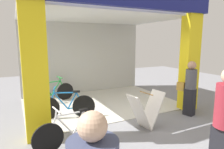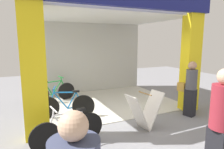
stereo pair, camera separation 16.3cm
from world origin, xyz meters
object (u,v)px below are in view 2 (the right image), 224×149
pedestrian_0 (221,125)px  bicycle_parked_0 (69,130)px  bicycle_inside_1 (53,92)px  bicycle_inside_0 (66,106)px  sandwich_board_sign (144,111)px  pedestrian_1 (190,88)px

pedestrian_0 → bicycle_parked_0: bearing=132.0°
pedestrian_0 → bicycle_inside_1: bearing=107.3°
bicycle_inside_0 → bicycle_inside_1: bicycle_inside_0 is taller
bicycle_inside_0 → pedestrian_0: (1.55, -3.59, 0.57)m
sandwich_board_sign → pedestrian_1: bearing=6.3°
pedestrian_0 → pedestrian_1: (1.75, 2.27, -0.11)m
bicycle_parked_0 → pedestrian_1: (3.57, 0.25, 0.48)m
bicycle_inside_1 → pedestrian_1: bearing=-41.6°
sandwich_board_sign → pedestrian_1: 1.73m
bicycle_inside_1 → sandwich_board_sign: 3.63m
sandwich_board_sign → pedestrian_1: pedestrian_1 is taller
bicycle_inside_1 → sandwich_board_sign: bearing=-61.8°
pedestrian_1 → bicycle_parked_0: bearing=-176.0°
pedestrian_1 → bicycle_inside_0: bearing=158.2°
pedestrian_0 → pedestrian_1: bearing=52.3°
bicycle_inside_0 → bicycle_parked_0: (-0.27, -1.57, -0.01)m
bicycle_inside_1 → bicycle_parked_0: bearing=-93.0°
bicycle_inside_1 → bicycle_parked_0: bicycle_inside_1 is taller
bicycle_inside_1 → pedestrian_1: 4.57m
bicycle_inside_0 → pedestrian_1: pedestrian_1 is taller
bicycle_parked_0 → pedestrian_0: (1.82, -2.02, 0.58)m
bicycle_inside_0 → bicycle_inside_1: 1.70m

